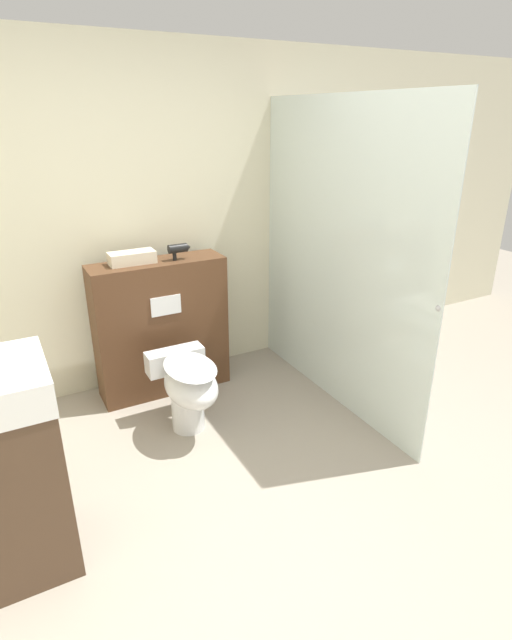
{
  "coord_description": "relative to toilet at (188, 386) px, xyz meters",
  "views": [
    {
      "loc": [
        -1.15,
        -1.65,
        2.0
      ],
      "look_at": [
        0.38,
        1.18,
        0.67
      ],
      "focal_mm": 28.0,
      "sensor_mm": 36.0,
      "label": 1
    }
  ],
  "objects": [
    {
      "name": "partition_panel",
      "position": [
        0.04,
        0.62,
        0.18
      ],
      "size": [
        0.97,
        0.3,
        1.03
      ],
      "color": "#51331E",
      "rests_on": "ground_plane"
    },
    {
      "name": "toilet",
      "position": [
        0.0,
        0.0,
        0.0
      ],
      "size": [
        0.4,
        0.61,
        0.52
      ],
      "color": "white",
      "rests_on": "ground_plane"
    },
    {
      "name": "folded_towel",
      "position": [
        -0.13,
        0.64,
        0.73
      ],
      "size": [
        0.32,
        0.15,
        0.08
      ],
      "color": "beige",
      "rests_on": "partition_panel"
    },
    {
      "name": "shower_glass",
      "position": [
        1.11,
        -0.07,
        0.72
      ],
      "size": [
        0.04,
        1.88,
        2.12
      ],
      "color": "silver",
      "rests_on": "ground_plane"
    },
    {
      "name": "ground_plane",
      "position": [
        0.18,
        -1.09,
        -0.34
      ],
      "size": [
        12.0,
        12.0,
        0.0
      ],
      "primitive_type": "plane",
      "color": "#9E9384"
    },
    {
      "name": "wall_back",
      "position": [
        0.18,
        0.9,
        0.91
      ],
      "size": [
        8.0,
        0.06,
        2.5
      ],
      "color": "beige",
      "rests_on": "ground_plane"
    },
    {
      "name": "hair_drier",
      "position": [
        0.2,
        0.58,
        0.77
      ],
      "size": [
        0.17,
        0.06,
        0.12
      ],
      "color": "black",
      "rests_on": "partition_panel"
    }
  ]
}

